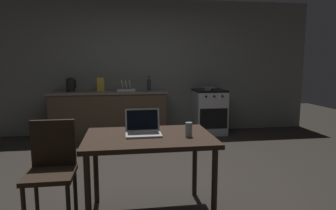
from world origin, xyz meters
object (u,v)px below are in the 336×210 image
object	(u,v)px
laptop	(143,130)
cereal_box	(101,84)
stove_oven	(209,112)
drinking_glass	(189,130)
electric_kettle	(70,85)
dining_table	(149,144)
chair	(52,165)
frying_pan	(210,88)
dish_rack	(126,88)
bottle	(149,84)

from	to	relation	value
laptop	cereal_box	distance (m)	3.06
stove_oven	laptop	distance (m)	3.36
stove_oven	drinking_glass	size ratio (longest dim) A/B	6.85
stove_oven	electric_kettle	world-z (taller)	electric_kettle
laptop	dining_table	bearing A→B (deg)	-33.58
dining_table	chair	size ratio (longest dim) A/B	1.26
dining_table	frying_pan	bearing A→B (deg)	63.91
electric_kettle	stove_oven	bearing A→B (deg)	-0.05
dish_rack	stove_oven	bearing A→B (deg)	-0.09
stove_oven	dining_table	distance (m)	3.37
electric_kettle	drinking_glass	bearing A→B (deg)	-63.92
dining_table	drinking_glass	world-z (taller)	drinking_glass
bottle	cereal_box	size ratio (longest dim) A/B	1.10
stove_oven	cereal_box	distance (m)	2.18
laptop	dish_rack	world-z (taller)	dish_rack
chair	drinking_glass	size ratio (longest dim) A/B	7.05
dish_rack	dining_table	bearing A→B (deg)	-86.82
laptop	dish_rack	bearing A→B (deg)	102.97
cereal_box	chair	bearing A→B (deg)	-93.97
laptop	drinking_glass	xyz separation A→B (m)	(0.39, -0.14, 0.02)
chair	bottle	bearing A→B (deg)	59.04
laptop	electric_kettle	xyz separation A→B (m)	(-1.13, 2.97, 0.20)
dining_table	dish_rack	distance (m)	3.04
stove_oven	drinking_glass	distance (m)	3.33
chair	cereal_box	xyz separation A→B (m)	(0.21, 3.04, 0.48)
chair	cereal_box	bearing A→B (deg)	75.56
dish_rack	cereal_box	bearing A→B (deg)	177.57
chair	electric_kettle	bearing A→B (deg)	85.78
stove_oven	bottle	xyz separation A→B (m)	(-1.21, -0.05, 0.57)
dining_table	stove_oven	bearing A→B (deg)	64.05
bottle	dish_rack	xyz separation A→B (m)	(-0.43, 0.05, -0.08)
dish_rack	frying_pan	bearing A→B (deg)	-0.99
drinking_glass	dish_rack	world-z (taller)	dish_rack
electric_kettle	dining_table	bearing A→B (deg)	-68.65
drinking_glass	cereal_box	size ratio (longest dim) A/B	0.52
dining_table	frying_pan	world-z (taller)	frying_pan
stove_oven	drinking_glass	bearing A→B (deg)	-109.87
dining_table	drinking_glass	size ratio (longest dim) A/B	8.88
frying_pan	cereal_box	distance (m)	2.11
frying_pan	dining_table	bearing A→B (deg)	-116.09
laptop	drinking_glass	distance (m)	0.42
laptop	drinking_glass	bearing A→B (deg)	-9.18
dining_table	laptop	bearing A→B (deg)	135.74
bottle	cereal_box	distance (m)	0.90
laptop	bottle	bearing A→B (deg)	94.63
laptop	bottle	distance (m)	2.95
chair	frying_pan	world-z (taller)	frying_pan
chair	laptop	bearing A→B (deg)	-7.01
frying_pan	dish_rack	size ratio (longest dim) A/B	1.26
drinking_glass	cereal_box	world-z (taller)	cereal_box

